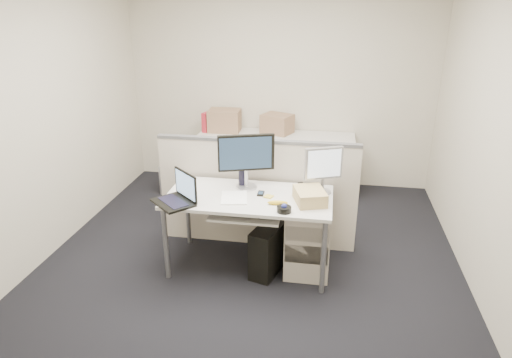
% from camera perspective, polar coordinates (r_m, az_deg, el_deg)
% --- Properties ---
extents(floor, '(4.00, 4.50, 0.01)m').
position_cam_1_polar(floor, '(4.48, -0.83, -10.73)').
color(floor, black).
rests_on(floor, ground).
extents(wall_back, '(4.00, 0.02, 2.70)m').
position_cam_1_polar(wall_back, '(6.10, 2.98, 11.81)').
color(wall_back, '#C0B5A1').
rests_on(wall_back, ground).
extents(wall_front, '(4.00, 0.02, 2.70)m').
position_cam_1_polar(wall_front, '(1.93, -13.39, -11.92)').
color(wall_front, '#C0B5A1').
rests_on(wall_front, ground).
extents(wall_left, '(0.02, 4.50, 2.70)m').
position_cam_1_polar(wall_left, '(4.71, -25.82, 6.68)').
color(wall_left, '#C0B5A1').
rests_on(wall_left, ground).
extents(wall_right, '(0.02, 4.50, 2.70)m').
position_cam_1_polar(wall_right, '(4.08, 28.00, 4.24)').
color(wall_right, '#C0B5A1').
rests_on(wall_right, ground).
extents(desk, '(1.50, 0.75, 0.73)m').
position_cam_1_polar(desk, '(4.16, -0.88, -2.92)').
color(desk, silver).
rests_on(desk, floor).
extents(keyboard_tray, '(0.62, 0.32, 0.02)m').
position_cam_1_polar(keyboard_tray, '(4.02, -1.34, -4.56)').
color(keyboard_tray, silver).
rests_on(keyboard_tray, desk).
extents(drawer_pedestal, '(0.40, 0.55, 0.65)m').
position_cam_1_polar(drawer_pedestal, '(4.30, 6.55, -7.25)').
color(drawer_pedestal, beige).
rests_on(drawer_pedestal, floor).
extents(cubicle_partition, '(2.00, 0.06, 1.10)m').
position_cam_1_polar(cubicle_partition, '(4.61, 0.13, -1.94)').
color(cubicle_partition, '#C0B3A0').
rests_on(cubicle_partition, floor).
extents(back_counter, '(2.00, 0.60, 0.72)m').
position_cam_1_polar(back_counter, '(6.04, 2.44, 2.00)').
color(back_counter, beige).
rests_on(back_counter, floor).
extents(monitor_main, '(0.56, 0.35, 0.52)m').
position_cam_1_polar(monitor_main, '(4.21, -1.24, 2.18)').
color(monitor_main, black).
rests_on(monitor_main, desk).
extents(monitor_small, '(0.39, 0.30, 0.43)m').
position_cam_1_polar(monitor_small, '(4.16, 8.40, 1.02)').
color(monitor_small, '#B7B7BC').
rests_on(monitor_small, desk).
extents(laptop, '(0.45, 0.44, 0.27)m').
position_cam_1_polar(laptop, '(3.98, -10.44, -1.31)').
color(laptop, black).
rests_on(laptop, desk).
extents(trackball, '(0.14, 0.14, 0.05)m').
position_cam_1_polar(trackball, '(3.82, 3.53, -3.80)').
color(trackball, black).
rests_on(trackball, desk).
extents(desk_phone, '(0.27, 0.24, 0.07)m').
position_cam_1_polar(desk_phone, '(4.13, 6.93, -1.70)').
color(desk_phone, black).
rests_on(desk_phone, desk).
extents(paper_stack, '(0.28, 0.33, 0.01)m').
position_cam_1_polar(paper_stack, '(4.08, -2.75, -2.35)').
color(paper_stack, white).
rests_on(paper_stack, desk).
extents(sticky_pad, '(0.09, 0.09, 0.01)m').
position_cam_1_polar(sticky_pad, '(4.10, 1.59, -2.20)').
color(sticky_pad, gold).
rests_on(sticky_pad, desk).
extents(travel_mug, '(0.08, 0.08, 0.17)m').
position_cam_1_polar(travel_mug, '(4.32, -1.67, 0.17)').
color(travel_mug, black).
rests_on(travel_mug, desk).
extents(banana, '(0.18, 0.06, 0.04)m').
position_cam_1_polar(banana, '(3.95, 2.72, -2.98)').
color(banana, yellow).
rests_on(banana, desk).
extents(cellphone, '(0.06, 0.11, 0.01)m').
position_cam_1_polar(cellphone, '(4.16, 0.60, -1.83)').
color(cellphone, black).
rests_on(cellphone, desk).
extents(manila_folders, '(0.33, 0.37, 0.12)m').
position_cam_1_polar(manila_folders, '(4.01, 6.75, -2.13)').
color(manila_folders, tan).
rests_on(manila_folders, desk).
extents(keyboard, '(0.43, 0.21, 0.02)m').
position_cam_1_polar(keyboard, '(4.05, -1.93, -3.97)').
color(keyboard, black).
rests_on(keyboard, keyboard_tray).
extents(pc_tower_desk, '(0.33, 0.54, 0.47)m').
position_cam_1_polar(pc_tower_desk, '(4.29, 1.69, -8.63)').
color(pc_tower_desk, black).
rests_on(pc_tower_desk, floor).
extents(pc_tower_spare_dark, '(0.28, 0.48, 0.42)m').
position_cam_1_polar(pc_tower_spare_dark, '(6.03, -7.89, 0.26)').
color(pc_tower_spare_dark, black).
rests_on(pc_tower_spare_dark, floor).
extents(pc_tower_spare_silver, '(0.30, 0.45, 0.39)m').
position_cam_1_polar(pc_tower_spare_silver, '(6.12, -10.12, 0.27)').
color(pc_tower_spare_silver, '#B7B7BC').
rests_on(pc_tower_spare_silver, floor).
extents(cardboard_box_left, '(0.42, 0.32, 0.31)m').
position_cam_1_polar(cardboard_box_left, '(6.10, -3.95, 7.22)').
color(cardboard_box_left, '#8E684D').
rests_on(cardboard_box_left, back_counter).
extents(cardboard_box_right, '(0.45, 0.41, 0.27)m').
position_cam_1_polar(cardboard_box_right, '(6.01, 2.66, 6.82)').
color(cardboard_box_right, '#8E684D').
rests_on(cardboard_box_right, back_counter).
extents(red_binder, '(0.16, 0.31, 0.28)m').
position_cam_1_polar(red_binder, '(6.16, -5.77, 7.16)').
color(red_binder, '#AF202D').
rests_on(red_binder, back_counter).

